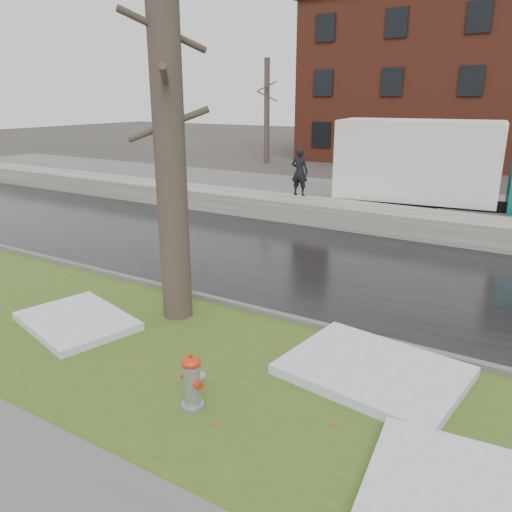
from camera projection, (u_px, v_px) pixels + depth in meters
The scene contains 15 objects.
ground at pixel (234, 335), 9.18m from camera, with size 120.00×120.00×0.00m, color #47423D.
verge at pixel (192, 363), 8.16m from camera, with size 60.00×4.50×0.04m, color #36511B.
road at pixel (331, 266), 12.85m from camera, with size 60.00×7.00×0.03m, color black.
parking_lot at pixel (415, 207), 19.78m from camera, with size 60.00×9.00×0.03m, color slate.
curb at pixel (262, 312), 9.98m from camera, with size 60.00×0.15×0.14m, color slate.
snowbank at pixel (382, 220), 16.16m from camera, with size 60.00×1.60×0.75m, color #BBB6AB.
bg_tree_left at pixel (267, 110), 32.00m from camera, with size 1.40×1.62×6.50m.
bg_tree_center at pixel (378, 110), 32.31m from camera, with size 1.40×1.62×6.50m.
fire_hydrant at pixel (192, 380), 6.85m from camera, with size 0.41×0.38×0.82m.
tree at pixel (169, 129), 8.85m from camera, with size 1.31×1.47×7.14m.
box_truck at pixel (450, 169), 17.04m from camera, with size 10.37×3.33×3.43m.
worker at pixel (300, 172), 17.91m from camera, with size 0.62×0.41×1.71m, color black.
snow_patch_near at pixel (374, 370), 7.75m from camera, with size 2.60×2.00×0.16m, color white.
snow_patch_far at pixel (77, 321), 9.49m from camera, with size 2.20×1.60×0.14m, color white.
snow_patch_side at pixel (505, 508), 5.15m from camera, with size 2.80×1.80×0.18m, color white.
Camera 1 is at (4.63, -6.90, 4.19)m, focal length 35.00 mm.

